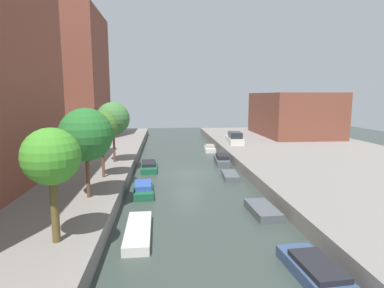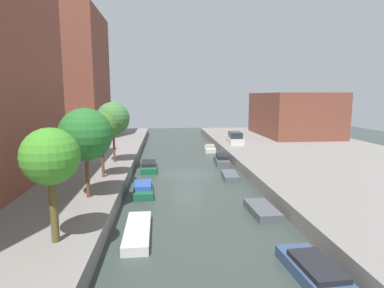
{
  "view_description": "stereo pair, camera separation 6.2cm",
  "coord_description": "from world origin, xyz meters",
  "px_view_note": "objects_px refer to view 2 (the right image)",
  "views": [
    {
      "loc": [
        -2.16,
        -28.11,
        7.14
      ],
      "look_at": [
        0.97,
        5.91,
        1.9
      ],
      "focal_mm": 29.61,
      "sensor_mm": 36.0,
      "label": 1
    },
    {
      "loc": [
        -2.09,
        -28.12,
        7.14
      ],
      "look_at": [
        0.97,
        5.91,
        1.9
      ],
      "focal_mm": 29.61,
      "sensor_mm": 36.0,
      "label": 2
    }
  ],
  "objects_px": {
    "low_block_right": "(293,114)",
    "moored_boat_right_1": "(262,210)",
    "parked_car": "(235,138)",
    "moored_boat_left_1": "(138,232)",
    "moored_boat_left_2": "(143,189)",
    "street_tree_2": "(101,128)",
    "moored_boat_right_4": "(210,149)",
    "street_tree_3": "(113,119)",
    "moored_boat_left_3": "(149,166)",
    "moored_boat_right_0": "(318,274)",
    "apartment_tower_far": "(68,76)",
    "moored_boat_right_3": "(222,160)",
    "street_tree_1": "(85,135)",
    "moored_boat_right_2": "(230,176)",
    "street_tree_0": "(50,157)"
  },
  "relations": [
    {
      "from": "low_block_right",
      "to": "moored_boat_right_1",
      "type": "xyz_separation_m",
      "value": [
        -14.19,
        -29.84,
        -4.03
      ]
    },
    {
      "from": "parked_car",
      "to": "moored_boat_left_1",
      "type": "relative_size",
      "value": 1.06
    },
    {
      "from": "moored_boat_left_1",
      "to": "moored_boat_left_2",
      "type": "bearing_deg",
      "value": 91.36
    },
    {
      "from": "moored_boat_left_1",
      "to": "street_tree_2",
      "type": "bearing_deg",
      "value": 110.94
    },
    {
      "from": "moored_boat_right_1",
      "to": "moored_boat_right_4",
      "type": "distance_m",
      "value": 22.1
    },
    {
      "from": "street_tree_3",
      "to": "parked_car",
      "type": "xyz_separation_m",
      "value": [
        13.8,
        10.46,
        -3.43
      ]
    },
    {
      "from": "moored_boat_left_3",
      "to": "moored_boat_right_0",
      "type": "xyz_separation_m",
      "value": [
        7.35,
        -19.56,
        -0.04
      ]
    },
    {
      "from": "apartment_tower_far",
      "to": "street_tree_3",
      "type": "xyz_separation_m",
      "value": [
        9.28,
        -19.15,
        -4.96
      ]
    },
    {
      "from": "moored_boat_right_4",
      "to": "street_tree_3",
      "type": "bearing_deg",
      "value": -135.27
    },
    {
      "from": "moored_boat_left_3",
      "to": "moored_boat_right_3",
      "type": "height_order",
      "value": "moored_boat_right_3"
    },
    {
      "from": "apartment_tower_far",
      "to": "moored_boat_left_3",
      "type": "distance_m",
      "value": 24.17
    },
    {
      "from": "street_tree_1",
      "to": "street_tree_3",
      "type": "xyz_separation_m",
      "value": [
        0.0,
        10.46,
        0.21
      ]
    },
    {
      "from": "street_tree_2",
      "to": "parked_car",
      "type": "xyz_separation_m",
      "value": [
        13.8,
        16.05,
        -3.16
      ]
    },
    {
      "from": "street_tree_3",
      "to": "moored_boat_right_3",
      "type": "bearing_deg",
      "value": 14.18
    },
    {
      "from": "street_tree_2",
      "to": "parked_car",
      "type": "height_order",
      "value": "street_tree_2"
    },
    {
      "from": "apartment_tower_far",
      "to": "moored_boat_right_0",
      "type": "height_order",
      "value": "apartment_tower_far"
    },
    {
      "from": "street_tree_3",
      "to": "moored_boat_right_1",
      "type": "distance_m",
      "value": 16.4
    },
    {
      "from": "moored_boat_right_2",
      "to": "moored_boat_right_3",
      "type": "xyz_separation_m",
      "value": [
        0.33,
        5.85,
        0.2
      ]
    },
    {
      "from": "moored_boat_left_3",
      "to": "moored_boat_right_2",
      "type": "height_order",
      "value": "moored_boat_left_3"
    },
    {
      "from": "street_tree_1",
      "to": "street_tree_3",
      "type": "relative_size",
      "value": 0.97
    },
    {
      "from": "street_tree_0",
      "to": "moored_boat_left_3",
      "type": "distance_m",
      "value": 18.03
    },
    {
      "from": "moored_boat_right_4",
      "to": "moored_boat_right_1",
      "type": "bearing_deg",
      "value": -90.1
    },
    {
      "from": "street_tree_2",
      "to": "street_tree_3",
      "type": "xyz_separation_m",
      "value": [
        0.0,
        5.59,
        0.27
      ]
    },
    {
      "from": "street_tree_2",
      "to": "moored_boat_right_0",
      "type": "bearing_deg",
      "value": -51.45
    },
    {
      "from": "moored_boat_right_1",
      "to": "moored_boat_left_2",
      "type": "bearing_deg",
      "value": 147.11
    },
    {
      "from": "street_tree_2",
      "to": "moored_boat_left_2",
      "type": "height_order",
      "value": "street_tree_2"
    },
    {
      "from": "low_block_right",
      "to": "parked_car",
      "type": "height_order",
      "value": "low_block_right"
    },
    {
      "from": "moored_boat_right_2",
      "to": "moored_boat_right_4",
      "type": "bearing_deg",
      "value": 89.01
    },
    {
      "from": "street_tree_2",
      "to": "moored_boat_right_4",
      "type": "bearing_deg",
      "value": 56.64
    },
    {
      "from": "moored_boat_right_1",
      "to": "moored_boat_right_4",
      "type": "bearing_deg",
      "value": 89.9
    },
    {
      "from": "street_tree_3",
      "to": "moored_boat_left_1",
      "type": "relative_size",
      "value": 1.25
    },
    {
      "from": "apartment_tower_far",
      "to": "moored_boat_right_3",
      "type": "distance_m",
      "value": 27.57
    },
    {
      "from": "street_tree_3",
      "to": "parked_car",
      "type": "height_order",
      "value": "street_tree_3"
    },
    {
      "from": "street_tree_2",
      "to": "moored_boat_right_3",
      "type": "xyz_separation_m",
      "value": [
        10.66,
        8.28,
        -4.35
      ]
    },
    {
      "from": "parked_car",
      "to": "moored_boat_left_3",
      "type": "height_order",
      "value": "parked_car"
    },
    {
      "from": "moored_boat_left_1",
      "to": "moored_boat_right_2",
      "type": "relative_size",
      "value": 1.45
    },
    {
      "from": "apartment_tower_far",
      "to": "moored_boat_right_2",
      "type": "xyz_separation_m",
      "value": [
        19.61,
        -22.31,
        -9.78
      ]
    },
    {
      "from": "low_block_right",
      "to": "moored_boat_right_2",
      "type": "bearing_deg",
      "value": -123.94
    },
    {
      "from": "moored_boat_right_1",
      "to": "moored_boat_right_3",
      "type": "xyz_separation_m",
      "value": [
        0.13,
        14.32,
        0.19
      ]
    },
    {
      "from": "parked_car",
      "to": "moored_boat_left_1",
      "type": "bearing_deg",
      "value": -113.38
    },
    {
      "from": "apartment_tower_far",
      "to": "street_tree_2",
      "type": "bearing_deg",
      "value": -69.45
    },
    {
      "from": "street_tree_3",
      "to": "street_tree_0",
      "type": "bearing_deg",
      "value": -90.0
    },
    {
      "from": "moored_boat_right_1",
      "to": "moored_boat_right_3",
      "type": "height_order",
      "value": "moored_boat_right_3"
    },
    {
      "from": "moored_boat_right_0",
      "to": "low_block_right",
      "type": "bearing_deg",
      "value": 68.95
    },
    {
      "from": "moored_boat_left_2",
      "to": "moored_boat_right_2",
      "type": "relative_size",
      "value": 1.31
    },
    {
      "from": "moored_boat_right_1",
      "to": "moored_boat_right_4",
      "type": "xyz_separation_m",
      "value": [
        0.04,
        22.1,
        0.1
      ]
    },
    {
      "from": "moored_boat_left_1",
      "to": "moored_boat_right_0",
      "type": "relative_size",
      "value": 0.98
    },
    {
      "from": "apartment_tower_far",
      "to": "moored_boat_right_1",
      "type": "bearing_deg",
      "value": -57.23
    },
    {
      "from": "street_tree_3",
      "to": "moored_boat_left_2",
      "type": "xyz_separation_m",
      "value": [
        3.05,
        -6.78,
        -4.7
      ]
    },
    {
      "from": "street_tree_1",
      "to": "apartment_tower_far",
      "type": "bearing_deg",
      "value": 107.39
    }
  ]
}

